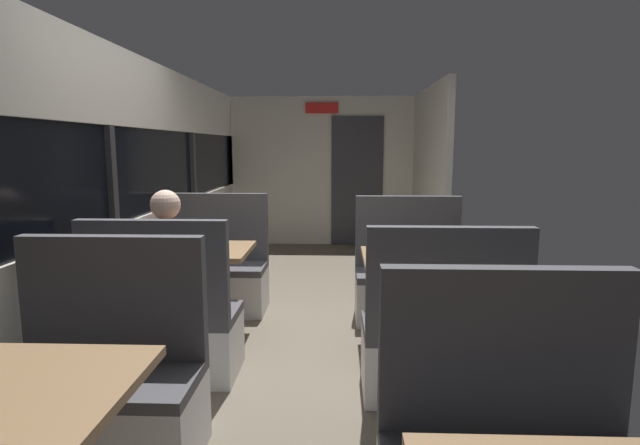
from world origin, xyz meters
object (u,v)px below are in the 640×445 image
at_px(bench_near_window_facing_entry, 104,395).
at_px(seated_passenger, 168,296).
at_px(bench_mid_window_facing_end, 166,330).
at_px(bench_rear_aisle_facing_entry, 409,284).
at_px(dining_table_rear_aisle, 423,269).
at_px(dining_table_mid_window, 194,261).
at_px(bench_mid_window_facing_entry, 216,276).
at_px(dining_table_near_window, 5,411).
at_px(bench_rear_aisle_facing_end, 440,345).

distance_m(bench_near_window_facing_entry, seated_passenger, 0.99).
relative_size(bench_near_window_facing_entry, bench_mid_window_facing_end, 1.00).
bearing_deg(bench_rear_aisle_facing_entry, dining_table_rear_aisle, -90.00).
relative_size(dining_table_mid_window, bench_mid_window_facing_entry, 0.82).
xyz_separation_m(dining_table_mid_window, bench_rear_aisle_facing_entry, (1.79, 0.50, -0.31)).
distance_m(dining_table_near_window, bench_rear_aisle_facing_end, 2.29).
distance_m(bench_rear_aisle_facing_end, bench_rear_aisle_facing_entry, 1.40).
relative_size(bench_near_window_facing_entry, dining_table_rear_aisle, 1.22).
height_order(bench_near_window_facing_entry, seated_passenger, seated_passenger).
relative_size(bench_rear_aisle_facing_entry, seated_passenger, 0.87).
bearing_deg(dining_table_rear_aisle, bench_near_window_facing_entry, -142.13).
bearing_deg(dining_table_mid_window, bench_rear_aisle_facing_end, -26.68).
distance_m(bench_mid_window_facing_entry, bench_rear_aisle_facing_end, 2.40).
height_order(dining_table_mid_window, dining_table_rear_aisle, same).
bearing_deg(bench_near_window_facing_entry, bench_mid_window_facing_entry, 90.00).
relative_size(bench_rear_aisle_facing_end, seated_passenger, 0.87).
bearing_deg(dining_table_mid_window, bench_mid_window_facing_end, -90.00).
bearing_deg(seated_passenger, bench_rear_aisle_facing_end, -8.65).
height_order(dining_table_near_window, bench_rear_aisle_facing_end, bench_rear_aisle_facing_end).
bearing_deg(dining_table_rear_aisle, bench_rear_aisle_facing_end, -90.00).
xyz_separation_m(bench_mid_window_facing_end, dining_table_rear_aisle, (1.79, 0.50, 0.31)).
distance_m(bench_mid_window_facing_end, dining_table_rear_aisle, 1.88).
xyz_separation_m(dining_table_near_window, bench_rear_aisle_facing_entry, (1.79, 2.79, -0.31)).
xyz_separation_m(bench_rear_aisle_facing_end, seated_passenger, (-1.79, 0.27, 0.21)).
xyz_separation_m(dining_table_near_window, bench_rear_aisle_facing_end, (1.79, 1.39, -0.31)).
bearing_deg(bench_rear_aisle_facing_entry, bench_rear_aisle_facing_end, -90.00).
xyz_separation_m(dining_table_near_window, dining_table_rear_aisle, (1.79, 2.09, 0.00)).
bearing_deg(bench_near_window_facing_entry, bench_rear_aisle_facing_entry, 49.44).
distance_m(bench_mid_window_facing_end, bench_rear_aisle_facing_end, 1.80).
bearing_deg(bench_mid_window_facing_end, dining_table_rear_aisle, 15.59).
xyz_separation_m(bench_near_window_facing_entry, bench_rear_aisle_facing_end, (1.79, 0.69, 0.00)).
xyz_separation_m(bench_mid_window_facing_entry, seated_passenger, (0.00, -1.33, 0.21)).
distance_m(dining_table_mid_window, seated_passenger, 0.64).
bearing_deg(bench_mid_window_facing_end, seated_passenger, 90.00).
height_order(dining_table_mid_window, bench_rear_aisle_facing_end, bench_rear_aisle_facing_end).
distance_m(dining_table_rear_aisle, seated_passenger, 1.84).
relative_size(dining_table_near_window, bench_mid_window_facing_end, 0.82).
bearing_deg(bench_rear_aisle_facing_end, dining_table_rear_aisle, 90.00).
distance_m(bench_near_window_facing_entry, bench_mid_window_facing_end, 0.89).
xyz_separation_m(dining_table_near_window, seated_passenger, (0.00, 1.66, -0.10)).
bearing_deg(seated_passenger, bench_rear_aisle_facing_entry, 32.18).
xyz_separation_m(bench_mid_window_facing_entry, dining_table_rear_aisle, (1.79, -0.90, 0.31)).
bearing_deg(bench_mid_window_facing_entry, bench_rear_aisle_facing_entry, -6.38).
xyz_separation_m(dining_table_mid_window, seated_passenger, (0.00, -0.63, -0.10)).
bearing_deg(seated_passenger, dining_table_near_window, -90.00).
height_order(bench_near_window_facing_entry, bench_rear_aisle_facing_end, same).
xyz_separation_m(bench_near_window_facing_entry, bench_mid_window_facing_entry, (0.00, 2.29, 0.00)).
xyz_separation_m(dining_table_mid_window, bench_mid_window_facing_entry, (0.00, 0.70, -0.31)).
xyz_separation_m(bench_near_window_facing_entry, bench_mid_window_facing_end, (0.00, 0.89, 0.00)).
distance_m(dining_table_rear_aisle, bench_rear_aisle_facing_entry, 0.77).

